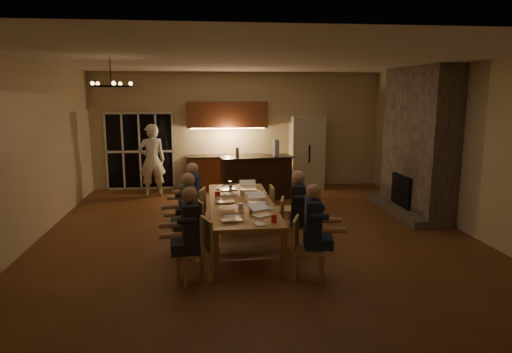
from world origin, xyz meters
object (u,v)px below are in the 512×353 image
(person_left_far, at_px, (193,199))
(mug_back, at_px, (218,191))
(dining_table, at_px, (242,223))
(laptop_a, at_px, (231,213))
(person_right_near, at_px, (313,231))
(plate_far, at_px, (260,192))
(chair_right_near, at_px, (309,249))
(chair_left_near, at_px, (193,251))
(plate_near, at_px, (266,209))
(can_silver, at_px, (251,210))
(person_left_mid, at_px, (189,215))
(standing_person, at_px, (152,160))
(laptop_f, at_px, (248,184))
(chair_left_far, at_px, (192,212))
(can_right, at_px, (262,194))
(chair_right_far, at_px, (282,209))
(person_left_near, at_px, (191,235))
(bar_blender, at_px, (276,148))
(can_cola, at_px, (231,184))
(laptop_e, at_px, (228,184))
(plate_left, at_px, (231,216))
(mug_front, at_px, (241,206))
(chair_left_mid, at_px, (188,228))
(mug_mid, at_px, (242,193))
(redcup_mid, at_px, (218,194))
(refrigerator, at_px, (307,152))
(laptop_d, at_px, (258,197))
(person_right_mid, at_px, (298,211))
(bar_bottle, at_px, (237,152))
(chandelier, at_px, (111,86))
(laptop_c, at_px, (225,196))
(redcup_near, at_px, (274,219))
(laptop_b, at_px, (262,209))
(bar_island, at_px, (256,177))
(chair_right_mid, at_px, (294,224))

(person_left_far, relative_size, mug_back, 13.80)
(dining_table, bearing_deg, laptop_a, -102.32)
(person_right_near, height_order, plate_far, person_right_near)
(chair_right_near, bearing_deg, chair_left_near, 105.52)
(plate_near, bearing_deg, can_silver, -140.65)
(chair_left_near, distance_m, person_left_mid, 1.09)
(dining_table, height_order, person_left_mid, person_left_mid)
(standing_person, distance_m, laptop_f, 3.70)
(chair_left_far, bearing_deg, can_right, 92.73)
(chair_right_far, relative_size, laptop_a, 2.78)
(standing_person, bearing_deg, chair_right_far, 114.54)
(person_left_near, bearing_deg, bar_blender, 152.79)
(chair_right_far, height_order, can_cola, chair_right_far)
(laptop_e, height_order, plate_left, laptop_e)
(laptop_e, distance_m, plate_left, 1.98)
(mug_front, bearing_deg, plate_near, -4.56)
(chair_left_mid, height_order, mug_mid, chair_left_mid)
(plate_far, bearing_deg, redcup_mid, -160.04)
(refrigerator, distance_m, standing_person, 4.22)
(plate_near, bearing_deg, chair_left_near, -138.80)
(laptop_d, height_order, plate_left, laptop_d)
(laptop_f, height_order, mug_front, laptop_f)
(chair_right_near, relative_size, mug_front, 8.90)
(laptop_a, bearing_deg, person_left_mid, -50.54)
(refrigerator, bearing_deg, person_left_mid, -121.27)
(laptop_d, distance_m, bar_blender, 3.74)
(plate_far, bearing_deg, person_left_mid, -137.38)
(laptop_d, distance_m, laptop_f, 1.13)
(person_right_mid, height_order, bar_bottle, person_right_mid)
(person_right_near, xyz_separation_m, laptop_e, (-1.07, 2.66, 0.17))
(mug_back, bearing_deg, chandelier, -152.32)
(laptop_c, distance_m, mug_back, 0.72)
(person_left_far, xyz_separation_m, redcup_near, (1.23, -1.88, 0.12))
(person_right_mid, xyz_separation_m, bar_blender, (0.25, 3.98, 0.59))
(mug_front, height_order, can_cola, can_cola)
(person_left_near, bearing_deg, person_right_near, 84.21)
(laptop_b, height_order, redcup_mid, laptop_b)
(laptop_b, relative_size, redcup_near, 2.67)
(laptop_a, bearing_deg, bar_blender, -113.96)
(laptop_d, bearing_deg, laptop_f, 84.36)
(standing_person, bearing_deg, person_left_far, 92.70)
(bar_island, height_order, plate_left, bar_island)
(laptop_b, distance_m, plate_far, 1.63)
(dining_table, distance_m, person_right_near, 1.86)
(chair_right_near, height_order, chair_right_mid, same)
(laptop_c, bearing_deg, standing_person, -69.46)
(refrigerator, height_order, chair_right_mid, refrigerator)
(laptop_b, bearing_deg, laptop_e, 71.86)
(chair_left_mid, distance_m, standing_person, 4.60)
(chair_right_mid, bearing_deg, can_silver, 124.74)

